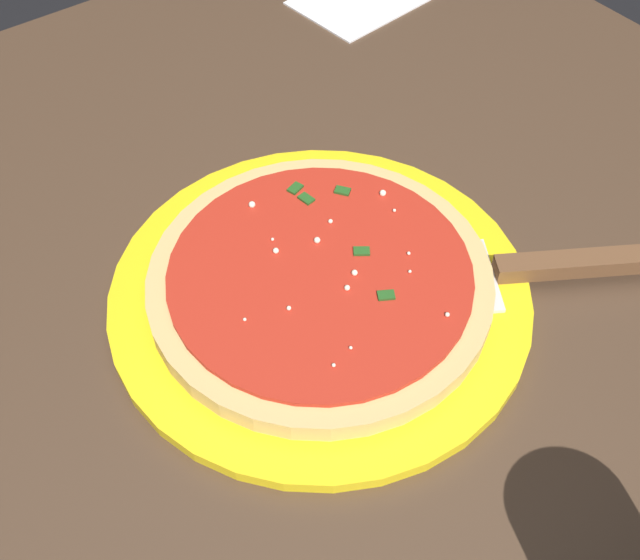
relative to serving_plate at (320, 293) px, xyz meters
name	(u,v)px	position (x,y,z in m)	size (l,w,h in m)	color
restaurant_table	(328,353)	(-0.04, -0.03, -0.15)	(0.92, 0.91, 0.76)	black
serving_plate	(320,293)	(0.00, 0.00, 0.00)	(0.31, 0.31, 0.01)	yellow
pizza	(320,280)	(0.00, 0.00, 0.01)	(0.25, 0.25, 0.02)	#DBB26B
pizza_server	(527,269)	(-0.13, 0.08, 0.01)	(0.21, 0.15, 0.01)	silver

